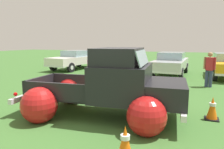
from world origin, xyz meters
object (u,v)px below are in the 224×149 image
object	(u,v)px
spectator_1	(209,67)
lane_cone_1	(212,108)
spectator_0	(92,69)
lane_cone_0	(125,143)
show_car_2	(171,63)
vintage_pickup_truck	(113,90)
show_car_0	(75,59)
show_car_1	(117,61)

from	to	relation	value
spectator_1	lane_cone_1	bearing A→B (deg)	15.88
spectator_0	lane_cone_1	world-z (taller)	spectator_0
spectator_1	lane_cone_0	distance (m)	7.45
show_car_2	spectator_1	bearing A→B (deg)	36.21
show_car_2	vintage_pickup_truck	bearing A→B (deg)	-1.82
vintage_pickup_truck	show_car_0	bearing A→B (deg)	121.83
show_car_0	spectator_1	bearing A→B (deg)	76.69
vintage_pickup_truck	spectator_0	xyz separation A→B (m)	(-2.01, 2.57, 0.16)
lane_cone_1	show_car_0	bearing A→B (deg)	140.03
vintage_pickup_truck	spectator_1	world-z (taller)	vintage_pickup_truck
spectator_1	lane_cone_1	distance (m)	4.54
spectator_0	lane_cone_1	bearing A→B (deg)	-36.67
show_car_0	vintage_pickup_truck	bearing A→B (deg)	43.64
show_car_1	show_car_2	xyz separation A→B (m)	(3.58, 0.21, 0.00)
spectator_0	spectator_1	distance (m)	5.38
show_car_1	lane_cone_0	size ratio (longest dim) A/B	7.09
lane_cone_1	spectator_1	bearing A→B (deg)	89.31
show_car_0	show_car_1	bearing A→B (deg)	90.30
show_car_2	lane_cone_1	xyz separation A→B (m)	(2.03, -7.56, -0.47)
vintage_pickup_truck	spectator_1	bearing A→B (deg)	57.52
lane_cone_0	spectator_0	bearing A→B (deg)	124.03
spectator_1	vintage_pickup_truck	bearing A→B (deg)	-9.86
show_car_0	lane_cone_0	world-z (taller)	show_car_0
spectator_1	spectator_0	bearing A→B (deg)	-43.03
show_car_1	lane_cone_0	bearing A→B (deg)	32.76
show_car_0	spectator_0	xyz separation A→B (m)	(4.59, -5.92, 0.14)
lane_cone_1	show_car_1	bearing A→B (deg)	127.31
show_car_1	lane_cone_1	world-z (taller)	show_car_1
show_car_2	lane_cone_1	distance (m)	7.84
spectator_0	lane_cone_1	xyz separation A→B (m)	(4.59, -1.78, -0.61)
show_car_1	show_car_2	distance (m)	3.58
spectator_1	lane_cone_0	world-z (taller)	spectator_1
show_car_0	lane_cone_0	bearing A→B (deg)	41.97
show_car_1	spectator_1	bearing A→B (deg)	74.08
spectator_1	lane_cone_0	bearing A→B (deg)	4.21
show_car_2	lane_cone_0	distance (m)	10.33
show_car_2	lane_cone_0	size ratio (longest dim) A/B	7.27
spectator_1	lane_cone_0	xyz separation A→B (m)	(-1.59, -7.25, -0.61)
show_car_1	show_car_0	bearing A→B (deg)	-84.64
vintage_pickup_truck	show_car_2	xyz separation A→B (m)	(0.55, 8.35, 0.02)
show_car_2	show_car_1	bearing A→B (deg)	-84.75
vintage_pickup_truck	show_car_2	size ratio (longest dim) A/B	1.05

